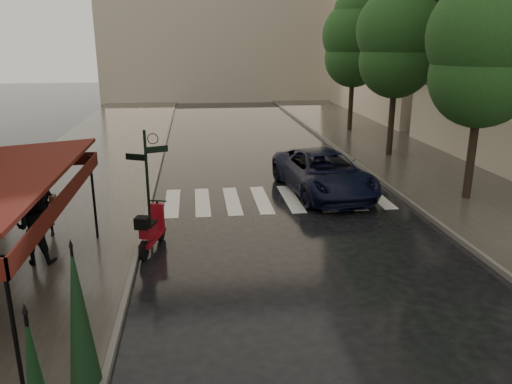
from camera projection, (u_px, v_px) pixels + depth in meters
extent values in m
plane|color=black|center=(193.00, 281.00, 11.76)|extent=(120.00, 120.00, 0.00)
cube|color=#38332D|center=(92.00, 164.00, 22.60)|extent=(6.00, 60.00, 0.12)
cube|color=#38332D|center=(403.00, 155.00, 24.34)|extent=(5.50, 60.00, 0.12)
cube|color=#595651|center=(160.00, 162.00, 22.96)|extent=(0.12, 60.00, 0.16)
cube|color=#595651|center=(348.00, 157.00, 24.01)|extent=(0.12, 60.00, 0.16)
cube|color=silver|center=(172.00, 203.00, 17.37)|extent=(0.50, 3.20, 0.01)
cube|color=silver|center=(202.00, 202.00, 17.50)|extent=(0.50, 3.20, 0.01)
cube|color=silver|center=(232.00, 201.00, 17.62)|extent=(0.50, 3.20, 0.01)
cube|color=silver|center=(262.00, 200.00, 17.74)|extent=(0.50, 3.20, 0.01)
cube|color=silver|center=(291.00, 198.00, 17.87)|extent=(0.50, 3.20, 0.01)
cube|color=silver|center=(319.00, 197.00, 17.99)|extent=(0.50, 3.20, 0.01)
cube|color=silver|center=(347.00, 196.00, 18.12)|extent=(0.50, 3.20, 0.01)
cube|color=silver|center=(375.00, 195.00, 18.24)|extent=(0.50, 3.20, 0.01)
cube|color=#421009|center=(66.00, 196.00, 10.30)|extent=(0.04, 7.00, 0.35)
cylinder|color=black|center=(14.00, 327.00, 7.51)|extent=(0.07, 0.07, 2.35)
cylinder|color=black|center=(94.00, 198.00, 13.68)|extent=(0.07, 0.07, 2.35)
cylinder|color=black|center=(148.00, 184.00, 14.02)|extent=(0.08, 0.08, 3.10)
cube|color=black|center=(156.00, 149.00, 13.76)|extent=(0.62, 0.26, 0.18)
cube|color=black|center=(135.00, 157.00, 13.75)|extent=(0.56, 0.29, 0.18)
cylinder|color=black|center=(473.00, 138.00, 16.98)|extent=(0.28, 0.28, 4.26)
sphere|color=#163814|center=(481.00, 76.00, 16.39)|extent=(3.40, 3.40, 3.40)
sphere|color=#163814|center=(487.00, 35.00, 16.01)|extent=(3.80, 3.80, 3.80)
cylinder|color=black|center=(392.00, 108.00, 23.59)|extent=(0.28, 0.28, 4.48)
sphere|color=#163814|center=(396.00, 61.00, 22.96)|extent=(3.40, 3.40, 3.40)
sphere|color=#163814|center=(399.00, 30.00, 22.56)|extent=(3.80, 3.80, 3.80)
sphere|color=#163814|center=(401.00, 0.00, 22.19)|extent=(2.60, 2.60, 2.60)
cylinder|color=black|center=(351.00, 94.00, 30.27)|extent=(0.28, 0.28, 4.37)
sphere|color=#163814|center=(353.00, 58.00, 29.66)|extent=(3.40, 3.40, 3.40)
sphere|color=#163814|center=(355.00, 35.00, 29.27)|extent=(3.80, 3.80, 3.80)
sphere|color=#163814|center=(356.00, 12.00, 28.91)|extent=(2.60, 2.60, 2.60)
imported|color=black|center=(44.00, 208.00, 13.96)|extent=(0.62, 0.42, 1.65)
imported|color=black|center=(39.00, 167.00, 13.61)|extent=(1.01, 1.03, 0.90)
cube|color=#522E15|center=(53.00, 201.00, 13.94)|extent=(0.14, 0.31, 0.35)
imported|color=black|center=(35.00, 228.00, 12.21)|extent=(0.93, 0.74, 1.82)
cylinder|color=black|center=(144.00, 251.00, 12.80)|extent=(0.24, 0.52, 0.51)
cylinder|color=black|center=(161.00, 232.00, 14.07)|extent=(0.24, 0.52, 0.51)
cube|color=maroon|center=(153.00, 238.00, 13.44)|extent=(0.65, 1.42, 0.11)
cube|color=maroon|center=(149.00, 230.00, 13.09)|extent=(0.46, 0.65, 0.30)
cube|color=maroon|center=(158.00, 217.00, 13.77)|extent=(0.36, 0.21, 0.80)
cylinder|color=black|center=(158.00, 201.00, 13.74)|extent=(0.48, 0.17, 0.04)
cube|color=black|center=(142.00, 223.00, 12.61)|extent=(0.41, 0.40, 0.30)
imported|color=black|center=(323.00, 173.00, 18.33)|extent=(3.24, 5.85, 1.55)
cylinder|color=black|center=(80.00, 321.00, 7.48)|extent=(0.04, 0.04, 2.44)
cone|color=black|center=(79.00, 314.00, 7.45)|extent=(0.48, 0.48, 2.32)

